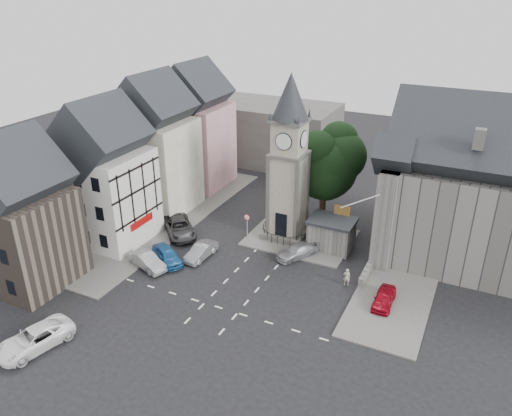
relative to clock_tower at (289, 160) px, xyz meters
The scene contains 25 objects.
ground 11.39m from the clock_tower, 90.00° to the right, with size 120.00×120.00×0.00m, color black.
pavement_west 15.00m from the clock_tower, behind, with size 6.00×30.00×0.14m, color #595651.
pavement_east 14.45m from the clock_tower, ahead, with size 6.00×26.00×0.14m, color #595651.
central_island 8.18m from the clock_tower, ahead, with size 10.00×8.00×0.16m, color #595651.
road_markings 15.74m from the clock_tower, 90.00° to the right, with size 20.00×8.00×0.01m, color silver.
clock_tower is the anchor object (origin of this frame).
stone_shelter 8.15m from the clock_tower, ahead, with size 4.30×3.30×3.08m.
town_tree 5.51m from the clock_tower, 68.23° to the left, with size 7.20×7.20×10.80m.
warning_sign_post 7.34m from the clock_tower, 141.37° to the right, with size 0.70×0.19×2.85m.
terrace_pink 17.51m from the clock_tower, 152.68° to the left, with size 8.10×7.60×12.80m.
terrace_cream 15.58m from the clock_tower, behind, with size 8.10×7.60×12.80m.
terrace_tudor 17.55m from the clock_tower, 152.73° to the right, with size 8.10×7.60×12.00m.
building_sw_stone 24.19m from the clock_tower, 135.01° to the right, with size 8.60×7.60×10.40m.
backdrop_west 23.69m from the clock_tower, 120.95° to the left, with size 20.00×10.00×8.00m, color #4C4944.
east_building 15.99m from the clock_tower, 10.92° to the left, with size 14.40×11.40×12.60m.
east_boundary_wall 12.15m from the clock_tower, 12.32° to the left, with size 0.40×16.00×0.90m, color #595752.
flagpole 9.01m from the clock_tower, 26.52° to the right, with size 3.68×0.10×2.74m.
car_west_blue 14.39m from the clock_tower, 129.50° to the right, with size 1.69×4.19×1.43m, color #184E87.
car_west_silver 16.05m from the clock_tower, 128.57° to the right, with size 1.45×4.15×1.37m, color #A1A4A9.
car_west_grey 13.12m from the clock_tower, 155.67° to the right, with size 2.62×5.68×1.58m, color #323134.
car_island_silver 11.92m from the clock_tower, 126.29° to the right, with size 1.38×3.97×1.31m, color gray.
car_island_east 8.65m from the clock_tower, 54.40° to the right, with size 1.71×4.22×1.22m, color #999CA0.
car_east_red 15.60m from the clock_tower, 32.82° to the right, with size 1.48×3.67×1.25m, color #9F0819.
van_sw_white 26.15m from the clock_tower, 112.25° to the right, with size 2.50×5.42×1.51m, color white.
pedestrian 12.39m from the clock_tower, 36.83° to the right, with size 0.59×0.38×1.61m, color #B4A995.
Camera 1 is at (16.69, -33.41, 23.98)m, focal length 35.00 mm.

